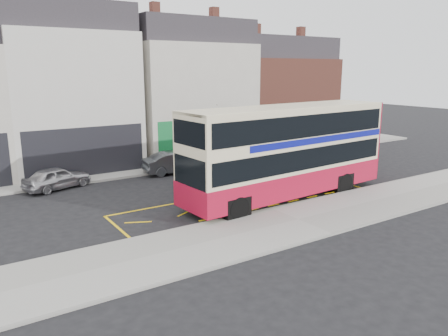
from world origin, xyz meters
TOP-DOWN VIEW (x-y plane):
  - ground at (0.00, 0.00)m, footprint 120.00×120.00m
  - pavement at (0.00, -2.30)m, footprint 40.00×4.00m
  - kerb at (0.00, -0.38)m, footprint 40.00×0.15m
  - far_pavement at (0.00, 11.00)m, footprint 50.00×3.00m
  - road_markings at (0.00, 1.60)m, footprint 14.00×3.40m
  - terrace_left at (-5.50, 14.99)m, footprint 8.00×8.01m
  - terrace_green_shop at (3.50, 14.99)m, footprint 9.00×8.01m
  - terrace_right at (12.50, 14.99)m, footprint 9.00×8.01m
  - double_decker_bus at (2.16, 0.96)m, footprint 12.31×3.60m
  - bus_stop_post at (-2.39, -0.40)m, footprint 0.67×0.13m
  - car_silver at (-7.71, 9.37)m, footprint 4.06×2.63m
  - car_grey at (-0.23, 9.15)m, footprint 4.44×1.96m
  - car_white at (7.85, 8.68)m, footprint 5.62×3.14m
  - street_tree_right at (4.29, 11.90)m, footprint 2.48×2.48m

SIDE VIEW (x-z plane):
  - ground at x=0.00m, z-range 0.00..0.00m
  - road_markings at x=0.00m, z-range 0.00..0.01m
  - pavement at x=0.00m, z-range 0.00..0.15m
  - kerb at x=0.00m, z-range 0.00..0.15m
  - far_pavement at x=0.00m, z-range 0.00..0.15m
  - car_silver at x=-7.71m, z-range 0.00..1.29m
  - car_grey at x=-0.23m, z-range 0.00..1.42m
  - car_white at x=7.85m, z-range 0.00..1.54m
  - bus_stop_post at x=-2.39m, z-range 0.44..3.16m
  - double_decker_bus at x=2.16m, z-range 0.13..4.98m
  - street_tree_right at x=4.29m, z-range 0.97..6.33m
  - terrace_right at x=12.50m, z-range -0.58..9.72m
  - terrace_green_shop at x=3.50m, z-range -0.58..10.72m
  - terrace_left at x=-5.50m, z-range -0.58..11.22m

